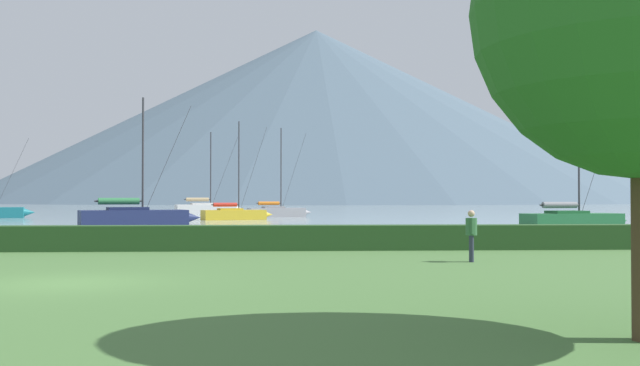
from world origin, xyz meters
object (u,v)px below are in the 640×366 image
Objects in this scene: sailboat_slip_3 at (135,217)px; person_seated_viewer at (471,231)px; sailboat_slip_4 at (573,220)px; sailboat_slip_6 at (235,214)px; sailboat_slip_5 at (277,211)px; sailboat_slip_7 at (207,208)px.

person_seated_viewer is (16.22, -30.16, 0.28)m from sailboat_slip_3.
sailboat_slip_4 is 27.42m from person_seated_viewer.
sailboat_slip_6 reaches higher than sailboat_slip_4.
sailboat_slip_5 is (10.05, 25.43, -0.12)m from sailboat_slip_3.
sailboat_slip_4 is 0.87× the size of sailboat_slip_7.
sailboat_slip_5 is at bearing 106.45° from person_seated_viewer.
sailboat_slip_7 is at bearing 68.00° from sailboat_slip_3.
sailboat_slip_5 is 1.04× the size of sailboat_slip_6.
sailboat_slip_6 is 5.49× the size of person_seated_viewer.
sailboat_slip_5 is 5.70× the size of person_seated_viewer.
person_seated_viewer is at bearing -94.33° from sailboat_slip_7.
sailboat_slip_3 is 40.80m from sailboat_slip_7.
sailboat_slip_7 is 6.23× the size of person_seated_viewer.
sailboat_slip_3 reaches higher than sailboat_slip_4.
person_seated_viewer is at bearing -99.31° from sailboat_slip_5.
person_seated_viewer is at bearing -130.83° from sailboat_slip_4.
sailboat_slip_3 is at bearing 155.91° from sailboat_slip_4.
sailboat_slip_3 is at bearing -131.01° from sailboat_slip_6.
sailboat_slip_6 is at bearing 112.61° from person_seated_viewer.
sailboat_slip_6 is (-3.91, -10.10, -0.02)m from sailboat_slip_5.
sailboat_slip_6 reaches higher than person_seated_viewer.
sailboat_slip_3 is 34.25m from person_seated_viewer.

